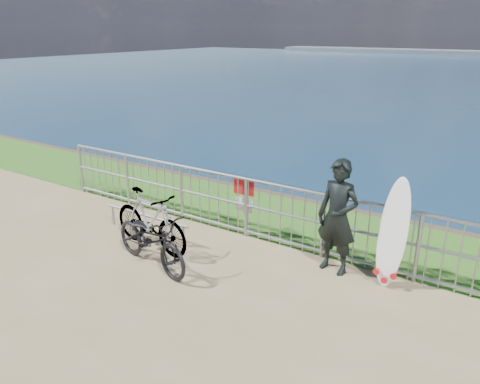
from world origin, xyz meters
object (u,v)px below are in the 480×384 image
Objects in this scene: surfboard at (392,237)px; bicycle_far at (150,220)px; bicycle_near at (151,240)px; surfer at (338,217)px.

surfboard is 3.93m from bicycle_far.
bicycle_far is (-0.46, 0.47, 0.06)m from bicycle_near.
surfer is 0.84m from surfboard.
surfer is 1.02× the size of bicycle_near.
surfer is at bearing -46.17° from bicycle_near.
surfer is at bearing -174.95° from surfboard.
bicycle_far is (-2.95, -1.01, -0.38)m from surfer.
surfboard is 3.67m from bicycle_near.
surfer is at bearing -64.94° from bicycle_far.
bicycle_near is at bearing -141.33° from surfer.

